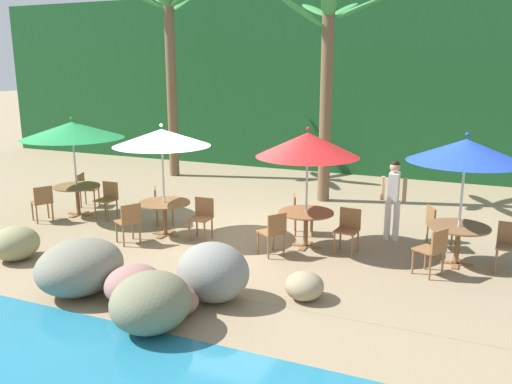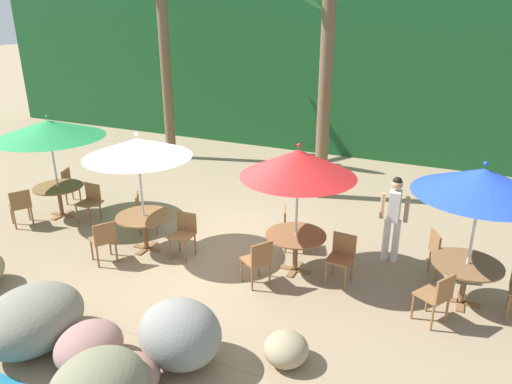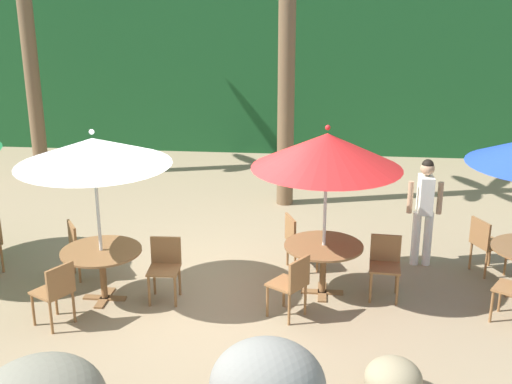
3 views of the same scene
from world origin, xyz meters
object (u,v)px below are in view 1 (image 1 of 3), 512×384
at_px(chair_blue_left, 433,248).
at_px(chair_white_seaward, 202,215).
at_px(dining_table_green, 77,191).
at_px(dining_table_white, 165,208).
at_px(umbrella_blue, 466,151).
at_px(chair_blue_inland, 436,224).
at_px(dining_table_red, 306,218).
at_px(umbrella_red, 308,145).
at_px(palm_tree_nearest, 170,55).
at_px(chair_red_inland, 299,211).
at_px(chair_red_left, 274,231).
at_px(palm_tree_second, 327,71).
at_px(waiter_in_white, 393,194).
at_px(chair_green_seaward, 108,197).
at_px(chair_white_left, 129,220).
at_px(umbrella_white, 162,138).
at_px(chair_green_left, 43,201).
at_px(dining_table_blue, 458,233).
at_px(umbrella_green, 72,130).
at_px(chair_green_inland, 86,187).
at_px(chair_blue_seaward, 509,243).
at_px(chair_white_inland, 160,203).
at_px(chair_red_seaward, 348,227).

bearing_deg(chair_blue_left, chair_white_seaward, 177.00).
distance_m(dining_table_green, dining_table_white, 2.88).
distance_m(umbrella_blue, chair_blue_inland, 1.82).
bearing_deg(dining_table_red, umbrella_red, 180.00).
bearing_deg(palm_tree_nearest, chair_blue_inland, -25.96).
bearing_deg(chair_red_inland, chair_red_left, -90.04).
height_order(chair_red_inland, umbrella_blue, umbrella_blue).
bearing_deg(palm_tree_second, waiter_in_white, -50.14).
height_order(chair_green_seaward, dining_table_white, chair_green_seaward).
height_order(dining_table_white, chair_red_left, chair_red_left).
height_order(chair_white_left, chair_blue_inland, same).
bearing_deg(chair_red_left, umbrella_white, 174.06).
bearing_deg(dining_table_red, chair_green_left, -173.03).
height_order(umbrella_red, dining_table_blue, umbrella_red).
xyz_separation_m(chair_white_seaward, dining_table_red, (2.17, 0.36, 0.10)).
distance_m(dining_table_red, chair_blue_inland, 2.57).
distance_m(umbrella_white, waiter_in_white, 4.94).
bearing_deg(chair_white_left, palm_tree_nearest, 114.77).
xyz_separation_m(umbrella_green, chair_red_left, (5.46, -0.79, -1.57)).
relative_size(umbrella_white, waiter_in_white, 1.42).
relative_size(chair_red_inland, waiter_in_white, 0.51).
relative_size(chair_white_left, dining_table_red, 0.79).
bearing_deg(chair_green_inland, chair_white_seaward, -15.64).
bearing_deg(chair_blue_seaward, umbrella_red, -176.54).
height_order(chair_white_inland, chair_red_inland, same).
relative_size(dining_table_white, chair_red_left, 1.26).
height_order(umbrella_white, palm_tree_nearest, palm_tree_nearest).
bearing_deg(dining_table_blue, chair_blue_seaward, 3.12).
bearing_deg(waiter_in_white, umbrella_green, -171.44).
height_order(chair_green_inland, palm_tree_second, palm_tree_second).
relative_size(chair_green_inland, chair_white_seaward, 1.00).
height_order(chair_green_left, umbrella_blue, umbrella_blue).
height_order(umbrella_red, chair_red_inland, umbrella_red).
distance_m(chair_white_left, chair_red_inland, 3.59).
relative_size(dining_table_green, dining_table_blue, 1.00).
xyz_separation_m(chair_red_seaward, palm_tree_second, (-1.61, 3.83, 2.94)).
xyz_separation_m(chair_green_left, chair_white_left, (2.83, -0.51, 0.00)).
bearing_deg(chair_red_left, chair_white_seaward, 167.24).
height_order(palm_tree_nearest, palm_tree_second, palm_tree_nearest).
distance_m(umbrella_blue, chair_blue_seaward, 1.82).
distance_m(chair_blue_seaward, palm_tree_nearest, 11.67).
height_order(chair_green_seaward, umbrella_blue, umbrella_blue).
distance_m(dining_table_green, umbrella_white, 3.25).
bearing_deg(chair_white_left, umbrella_blue, 13.10).
distance_m(chair_red_inland, chair_red_left, 1.52).
height_order(chair_white_seaward, chair_red_left, same).
bearing_deg(chair_red_left, umbrella_blue, 16.05).
xyz_separation_m(umbrella_red, chair_blue_left, (2.50, -0.60, -1.57)).
distance_m(chair_blue_inland, waiter_in_white, 1.04).
xyz_separation_m(umbrella_white, chair_red_left, (2.62, -0.27, -1.61)).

